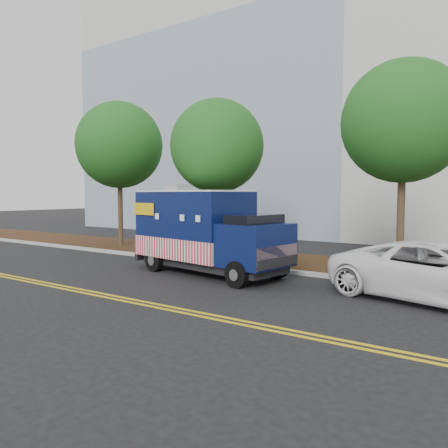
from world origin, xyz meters
The scene contains 12 objects.
ground centered at (0.00, 0.00, 0.00)m, with size 120.00×120.00×0.00m, color black.
curb centered at (0.00, 1.40, 0.07)m, with size 120.00×0.18×0.15m, color #9E9E99.
mulch_strip centered at (0.00, 3.50, 0.07)m, with size 120.00×4.00×0.15m, color black.
centerline_near centered at (0.00, -4.45, 0.01)m, with size 120.00×0.10×0.01m, color gold.
centerline_far centered at (0.00, -4.70, 0.01)m, with size 120.00×0.10×0.01m, color gold.
office_building centered at (2.00, 22.00, 15.20)m, with size 46.00×20.00×30.40m.
tree_a centered at (-6.80, 3.24, 5.37)m, with size 4.49×4.49×7.62m.
tree_b centered at (-0.45, 3.10, 4.92)m, with size 4.09×4.09×6.98m.
tree_c centered at (7.21, 3.33, 5.30)m, with size 4.19×4.19×7.41m.
sign_post centered at (-2.62, 1.89, 1.20)m, with size 0.06×0.06×2.40m, color #473828.
food_truck centered at (1.35, -0.23, 1.44)m, with size 6.30×3.16×3.18m.
white_car centered at (9.02, -0.10, 0.79)m, with size 2.63×5.71×1.59m, color white.
Camera 1 is at (10.71, -12.60, 2.86)m, focal length 35.00 mm.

